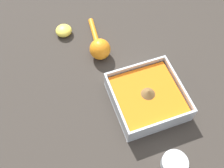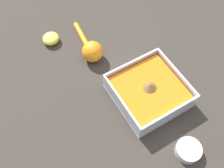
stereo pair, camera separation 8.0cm
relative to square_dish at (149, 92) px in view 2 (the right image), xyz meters
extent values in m
plane|color=#332D28|center=(-0.01, 0.00, -0.03)|extent=(4.00, 4.00, 0.00)
cube|color=silver|center=(0.00, 0.00, -0.02)|extent=(0.20, 0.20, 0.01)
cube|color=silver|center=(0.00, 0.10, 0.01)|extent=(0.20, 0.01, 0.06)
cube|color=silver|center=(0.00, -0.10, 0.01)|extent=(0.20, 0.01, 0.06)
cube|color=silver|center=(0.10, 0.00, 0.01)|extent=(0.01, 0.19, 0.06)
cube|color=silver|center=(-0.10, 0.00, 0.01)|extent=(0.01, 0.19, 0.06)
cube|color=orange|center=(0.00, 0.00, 0.00)|extent=(0.18, 0.18, 0.04)
cone|color=brown|center=(0.00, 0.00, 0.03)|extent=(0.04, 0.04, 0.02)
cylinder|color=silver|center=(0.20, -0.01, -0.01)|extent=(0.07, 0.07, 0.03)
cylinder|color=brown|center=(0.20, -0.01, -0.01)|extent=(0.06, 0.06, 0.02)
sphere|color=orange|center=(-0.22, -0.08, 0.01)|extent=(0.07, 0.07, 0.07)
cylinder|color=orange|center=(-0.32, -0.07, -0.02)|extent=(0.13, 0.03, 0.02)
ellipsoid|color=#EFDB4C|center=(-0.36, -0.17, -0.01)|extent=(0.06, 0.06, 0.03)
camera|label=1|loc=(0.32, -0.22, 0.69)|focal=42.00mm
camera|label=2|loc=(0.28, -0.30, 0.69)|focal=42.00mm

